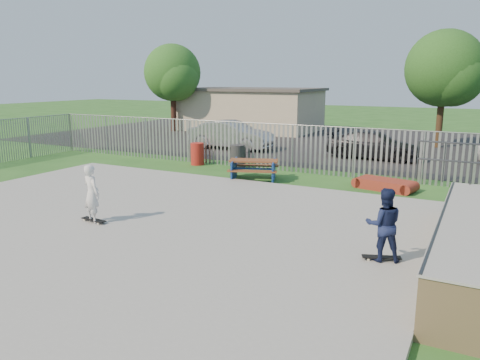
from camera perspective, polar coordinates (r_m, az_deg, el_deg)
The scene contains 17 objects.
ground at distance 12.99m, azimuth -12.82°, elevation -5.45°, with size 120.00×120.00×0.00m, color #275C1F.
concrete_slab at distance 12.97m, azimuth -12.84°, elevation -5.14°, with size 15.00×12.00×0.15m, color #989893.
fence at distance 15.91m, azimuth 0.54°, elevation 1.82°, with size 26.04×16.02×2.00m.
picnic_table at distance 18.30m, azimuth 1.68°, elevation 1.28°, with size 2.29×2.09×0.79m.
funbox at distance 17.48m, azimuth 17.23°, elevation -0.53°, with size 1.98×1.30×0.36m.
trash_bin_red at distance 21.57m, azimuth -5.22°, elevation 3.18°, with size 0.60×0.60×1.01m, color #A02018.
trash_bin_grey at distance 20.58m, azimuth -0.30°, elevation 2.85°, with size 0.63×0.63×1.04m, color #28282B.
parking_lot at distance 29.74m, azimuth 11.63°, elevation 4.51°, with size 40.00×18.00×0.02m, color black.
car_silver at distance 26.30m, azimuth -1.07°, elevation 5.53°, with size 1.67×4.78×1.58m, color #A7A8AC.
car_dark at distance 24.01m, azimuth 16.04°, elevation 4.14°, with size 1.88×4.63×1.34m, color black.
building at distance 36.22m, azimuth 1.22°, elevation 8.64°, with size 10.40×6.40×3.20m.
tree_left at distance 35.61m, azimuth -8.24°, elevation 12.80°, with size 4.15×4.15×6.40m.
tree_mid at distance 29.07m, azimuth 23.64°, elevation 12.33°, with size 4.27×4.27×6.58m.
skateboard_a at distance 10.39m, azimuth 16.87°, elevation -9.11°, with size 0.82×0.47×0.08m.
skateboard_b at distance 13.07m, azimuth -17.41°, elevation -4.74°, with size 0.82×0.29×0.08m.
skater_navy at distance 10.15m, azimuth 17.13°, elevation -5.22°, with size 0.75×0.59×1.55m, color #151E43.
skater_white at distance 12.88m, azimuth -17.62°, elevation -1.59°, with size 0.57×0.37×1.55m, color silver.
Camera 1 is at (8.15, -9.34, 3.88)m, focal length 35.00 mm.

